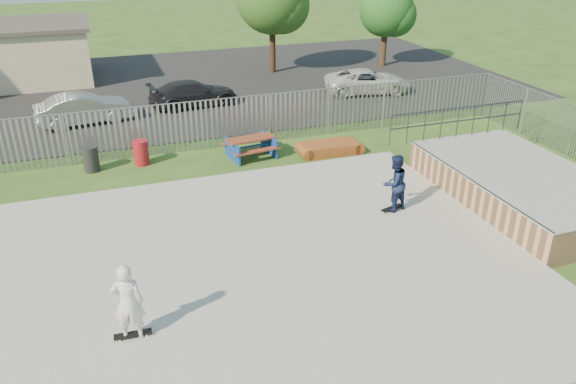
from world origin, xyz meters
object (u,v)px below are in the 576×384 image
object	(u,v)px
skater_navy	(394,183)
car_dark	(193,93)
trash_bin_red	(141,153)
picnic_table	(251,147)
car_silver	(84,109)
funbox	(330,148)
trash_bin_grey	(91,159)
skater_white	(128,302)
tree_right	(386,10)
car_white	(368,81)

from	to	relation	value
skater_navy	car_dark	bearing A→B (deg)	-90.93
trash_bin_red	car_dark	distance (m)	7.44
picnic_table	car_silver	size ratio (longest dim) A/B	0.49
picnic_table	car_silver	distance (m)	8.64
funbox	car_silver	distance (m)	11.35
trash_bin_grey	skater_white	bearing A→B (deg)	-86.90
tree_right	car_silver	bearing A→B (deg)	-162.27
car_silver	trash_bin_grey	bearing A→B (deg)	170.65
trash_bin_grey	car_silver	distance (m)	5.69
picnic_table	car_white	bearing A→B (deg)	30.36
skater_navy	skater_white	size ratio (longest dim) A/B	1.00
funbox	trash_bin_grey	xyz separation A→B (m)	(-8.88, 1.26, 0.26)
car_silver	tree_right	size ratio (longest dim) A/B	0.82
trash_bin_red	car_white	world-z (taller)	car_white
trash_bin_grey	skater_navy	distance (m)	10.93
funbox	car_dark	world-z (taller)	car_dark
trash_bin_red	trash_bin_grey	xyz separation A→B (m)	(-1.79, -0.03, 0.00)
trash_bin_grey	car_white	distance (m)	15.37
picnic_table	funbox	xyz separation A→B (m)	(3.03, -0.67, -0.18)
funbox	car_silver	world-z (taller)	car_silver
tree_right	trash_bin_grey	bearing A→B (deg)	-147.44
tree_right	skater_navy	size ratio (longest dim) A/B	2.79
funbox	car_silver	size ratio (longest dim) A/B	0.52
skater_navy	skater_white	bearing A→B (deg)	6.38
picnic_table	car_dark	distance (m)	7.38
car_silver	skater_white	distance (m)	15.72
car_silver	car_white	size ratio (longest dim) A/B	0.93
car_dark	skater_navy	distance (m)	13.84
trash_bin_grey	car_dark	size ratio (longest dim) A/B	0.22
trash_bin_red	car_silver	xyz separation A→B (m)	(-1.88, 5.65, 0.23)
car_white	trash_bin_red	bearing A→B (deg)	127.16
trash_bin_grey	car_white	xyz separation A→B (m)	(14.13, 6.04, 0.17)
car_white	tree_right	distance (m)	7.14
car_white	skater_white	bearing A→B (deg)	150.97
car_white	picnic_table	bearing A→B (deg)	139.90
funbox	car_white	size ratio (longest dim) A/B	0.48
funbox	car_dark	bearing A→B (deg)	117.96
car_dark	car_white	distance (m)	9.16
car_dark	car_white	xyz separation A→B (m)	(9.13, -0.70, -0.00)
trash_bin_grey	car_silver	world-z (taller)	car_silver
funbox	skater_white	world-z (taller)	skater_white
trash_bin_red	tree_right	size ratio (longest dim) A/B	0.18
trash_bin_grey	skater_navy	size ratio (longest dim) A/B	0.52
trash_bin_grey	skater_navy	xyz separation A→B (m)	(8.69, -6.60, 0.59)
picnic_table	skater_navy	xyz separation A→B (m)	(2.83, -6.01, 0.66)
trash_bin_red	car_silver	distance (m)	5.96
car_silver	car_white	distance (m)	14.22
picnic_table	tree_right	world-z (taller)	tree_right
trash_bin_red	skater_white	size ratio (longest dim) A/B	0.51
trash_bin_red	car_white	size ratio (longest dim) A/B	0.21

